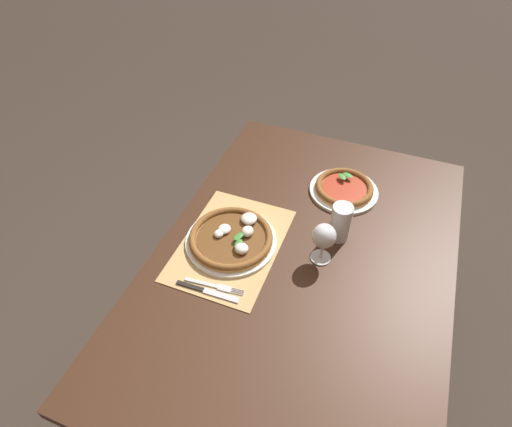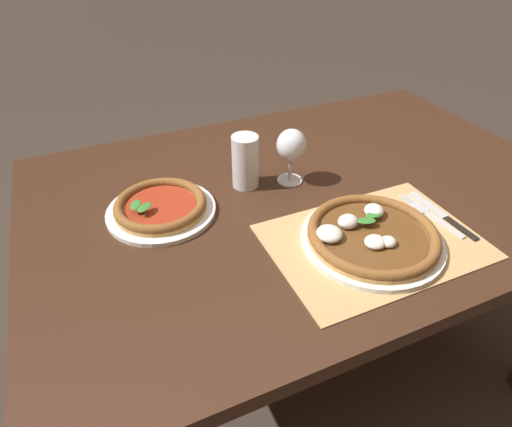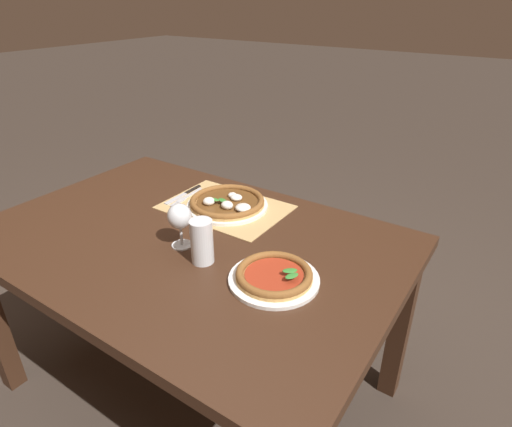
{
  "view_description": "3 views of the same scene",
  "coord_description": "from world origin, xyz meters",
  "px_view_note": "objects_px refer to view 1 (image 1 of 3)",
  "views": [
    {
      "loc": [
        0.92,
        0.19,
        1.88
      ],
      "look_at": [
        -0.11,
        -0.22,
        0.78
      ],
      "focal_mm": 30.0,
      "sensor_mm": 36.0,
      "label": 1
    },
    {
      "loc": [
        -0.52,
        -0.83,
        1.37
      ],
      "look_at": [
        -0.22,
        -0.15,
        0.83
      ],
      "focal_mm": 30.0,
      "sensor_mm": 36.0,
      "label": 2
    },
    {
      "loc": [
        -0.92,
        0.94,
        1.5
      ],
      "look_at": [
        -0.16,
        -0.19,
        0.8
      ],
      "focal_mm": 30.0,
      "sensor_mm": 36.0,
      "label": 3
    }
  ],
  "objects_px": {
    "pint_glass": "(340,223)",
    "knife": "(207,291)",
    "pizza_far": "(344,189)",
    "pizza_near": "(232,238)",
    "wine_glass": "(324,237)",
    "fork": "(214,286)"
  },
  "relations": [
    {
      "from": "fork",
      "to": "knife",
      "type": "relative_size",
      "value": 0.93
    },
    {
      "from": "pizza_far",
      "to": "wine_glass",
      "type": "xyz_separation_m",
      "value": [
        0.36,
        0.0,
        0.09
      ]
    },
    {
      "from": "pizza_near",
      "to": "knife",
      "type": "xyz_separation_m",
      "value": [
        0.22,
        0.01,
        -0.02
      ]
    },
    {
      "from": "pizza_near",
      "to": "pint_glass",
      "type": "xyz_separation_m",
      "value": [
        -0.16,
        0.34,
        0.05
      ]
    },
    {
      "from": "pizza_far",
      "to": "pizza_near",
      "type": "bearing_deg",
      "value": -37.12
    },
    {
      "from": "fork",
      "to": "pizza_near",
      "type": "bearing_deg",
      "value": -173.1
    },
    {
      "from": "pint_glass",
      "to": "knife",
      "type": "height_order",
      "value": "pint_glass"
    },
    {
      "from": "pizza_near",
      "to": "wine_glass",
      "type": "xyz_separation_m",
      "value": [
        -0.04,
        0.31,
        0.08
      ]
    },
    {
      "from": "pizza_near",
      "to": "fork",
      "type": "distance_m",
      "value": 0.2
    },
    {
      "from": "wine_glass",
      "to": "pint_glass",
      "type": "relative_size",
      "value": 1.07
    },
    {
      "from": "pizza_far",
      "to": "fork",
      "type": "height_order",
      "value": "pizza_far"
    },
    {
      "from": "pint_glass",
      "to": "knife",
      "type": "relative_size",
      "value": 0.67
    },
    {
      "from": "pizza_near",
      "to": "pint_glass",
      "type": "relative_size",
      "value": 2.22
    },
    {
      "from": "pint_glass",
      "to": "knife",
      "type": "xyz_separation_m",
      "value": [
        0.39,
        -0.33,
        -0.06
      ]
    },
    {
      "from": "wine_glass",
      "to": "knife",
      "type": "bearing_deg",
      "value": -48.16
    },
    {
      "from": "fork",
      "to": "knife",
      "type": "distance_m",
      "value": 0.03
    },
    {
      "from": "knife",
      "to": "wine_glass",
      "type": "bearing_deg",
      "value": 131.84
    },
    {
      "from": "pizza_near",
      "to": "knife",
      "type": "distance_m",
      "value": 0.22
    },
    {
      "from": "wine_glass",
      "to": "knife",
      "type": "height_order",
      "value": "wine_glass"
    },
    {
      "from": "fork",
      "to": "wine_glass",
      "type": "bearing_deg",
      "value": 129.91
    },
    {
      "from": "pizza_far",
      "to": "pint_glass",
      "type": "relative_size",
      "value": 1.87
    },
    {
      "from": "pizza_near",
      "to": "pizza_far",
      "type": "bearing_deg",
      "value": 142.88
    }
  ]
}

